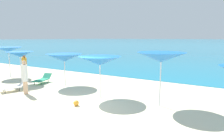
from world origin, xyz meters
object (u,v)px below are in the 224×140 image
(umbrella_4, at_px, (161,57))
(umbrella_3, at_px, (100,61))
(umbrella_2, at_px, (64,58))
(beach_ball, at_px, (76,103))
(umbrella_0, at_px, (8,50))
(lounge_chair_4, at_px, (43,79))
(umbrella_1, at_px, (20,54))
(lounge_chair_1, at_px, (14,86))
(beachgoer_0, at_px, (25,66))
(beachgoer_1, at_px, (25,76))

(umbrella_4, bearing_deg, umbrella_3, -173.93)
(umbrella_2, distance_m, beach_ball, 4.51)
(umbrella_2, distance_m, umbrella_4, 6.48)
(umbrella_0, bearing_deg, lounge_chair_4, -2.74)
(umbrella_1, distance_m, umbrella_2, 3.25)
(umbrella_0, relative_size, umbrella_1, 1.10)
(umbrella_2, relative_size, beach_ball, 9.52)
(umbrella_2, relative_size, lounge_chair_1, 1.61)
(umbrella_2, distance_m, beachgoer_0, 4.00)
(beach_ball, bearing_deg, beachgoer_1, 178.95)
(umbrella_0, bearing_deg, umbrella_2, 1.00)
(umbrella_2, relative_size, umbrella_3, 1.04)
(beachgoer_1, height_order, beach_ball, beachgoer_1)
(beachgoer_0, bearing_deg, umbrella_3, 145.38)
(lounge_chair_1, bearing_deg, umbrella_3, 37.42)
(umbrella_4, distance_m, beachgoer_0, 10.43)
(umbrella_3, height_order, beachgoer_1, umbrella_3)
(lounge_chair_1, bearing_deg, beachgoer_0, 154.79)
(umbrella_1, distance_m, lounge_chair_4, 2.20)
(umbrella_3, distance_m, beach_ball, 2.42)
(umbrella_0, relative_size, umbrella_3, 0.98)
(umbrella_3, xyz_separation_m, beachgoer_1, (-3.82, -1.60, -0.90))
(umbrella_3, relative_size, beach_ball, 9.15)
(beach_ball, bearing_deg, umbrella_3, 84.77)
(umbrella_1, xyz_separation_m, lounge_chair_4, (1.32, 0.66, -1.64))
(umbrella_0, relative_size, beachgoer_0, 1.26)
(umbrella_3, distance_m, lounge_chair_1, 5.42)
(umbrella_0, xyz_separation_m, beachgoer_0, (1.85, -0.00, -1.15))
(lounge_chair_1, xyz_separation_m, beachgoer_1, (1.12, -0.06, 0.71))
(umbrella_4, distance_m, lounge_chair_1, 8.39)
(umbrella_1, relative_size, umbrella_3, 0.90)
(umbrella_2, height_order, lounge_chair_4, umbrella_2)
(beachgoer_1, xyz_separation_m, beach_ball, (3.66, -0.07, -0.85))
(umbrella_1, xyz_separation_m, umbrella_3, (6.52, -0.03, -0.04))
(umbrella_4, bearing_deg, umbrella_0, 177.39)
(umbrella_1, height_order, umbrella_2, umbrella_1)
(lounge_chair_4, bearing_deg, beachgoer_0, 158.52)
(umbrella_1, relative_size, beach_ball, 8.19)
(umbrella_2, bearing_deg, beachgoer_1, -98.87)
(umbrella_4, bearing_deg, beachgoer_1, -164.33)
(umbrella_2, xyz_separation_m, beach_ball, (3.26, -2.64, -1.65))
(umbrella_4, relative_size, beach_ball, 9.33)
(umbrella_1, distance_m, lounge_chair_1, 2.77)
(umbrella_1, bearing_deg, umbrella_2, 16.98)
(umbrella_2, distance_m, lounge_chair_1, 3.31)
(umbrella_3, bearing_deg, lounge_chair_4, 172.48)
(umbrella_3, height_order, umbrella_4, umbrella_4)
(beachgoer_0, bearing_deg, beachgoer_1, 117.05)
(beachgoer_1, distance_m, beach_ball, 3.76)
(umbrella_2, distance_m, lounge_chair_4, 2.35)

